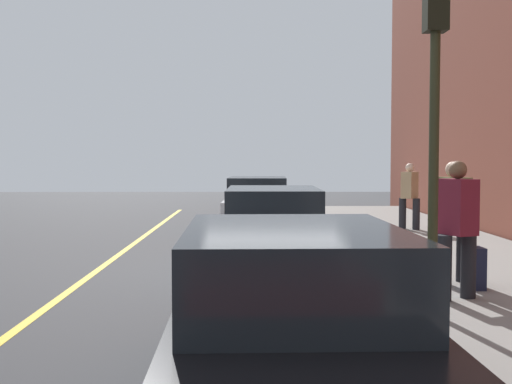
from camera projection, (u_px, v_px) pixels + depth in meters
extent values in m
plane|color=#333335|center=(273.00, 271.00, 11.58)|extent=(56.00, 56.00, 0.00)
cube|color=gray|center=(455.00, 266.00, 11.61)|extent=(28.00, 4.60, 0.15)
cube|color=gold|center=(97.00, 271.00, 11.55)|extent=(28.00, 0.14, 0.01)
cube|color=white|center=(293.00, 233.00, 16.61)|extent=(7.16, 0.56, 0.22)
cylinder|color=black|center=(195.00, 329.00, 6.42)|extent=(0.64, 0.23, 0.64)
cylinder|color=black|center=(361.00, 327.00, 6.48)|extent=(0.64, 0.23, 0.64)
cube|color=black|center=(291.00, 340.00, 5.07)|extent=(4.48, 1.90, 0.64)
cube|color=black|center=(293.00, 267.00, 4.81)|extent=(2.34, 1.65, 0.60)
cylinder|color=black|center=(230.00, 243.00, 13.06)|extent=(0.64, 0.23, 0.64)
cylinder|color=black|center=(312.00, 243.00, 13.06)|extent=(0.64, 0.23, 0.64)
cylinder|color=black|center=(222.00, 266.00, 10.19)|extent=(0.64, 0.23, 0.64)
cylinder|color=black|center=(327.00, 266.00, 10.18)|extent=(0.64, 0.23, 0.64)
cube|color=white|center=(273.00, 238.00, 11.61)|extent=(4.67, 1.86, 0.64)
cube|color=black|center=(273.00, 205.00, 11.35)|extent=(2.44, 1.63, 0.60)
cylinder|color=black|center=(232.00, 214.00, 19.94)|extent=(0.65, 0.24, 0.64)
cylinder|color=black|center=(286.00, 214.00, 19.90)|extent=(0.65, 0.24, 0.64)
cylinder|color=black|center=(225.00, 223.00, 17.12)|extent=(0.65, 0.24, 0.64)
cylinder|color=black|center=(288.00, 223.00, 17.08)|extent=(0.65, 0.24, 0.64)
cube|color=#B7BABF|center=(258.00, 209.00, 18.50)|extent=(4.61, 1.95, 0.64)
cube|color=black|center=(258.00, 188.00, 18.24)|extent=(2.42, 1.68, 0.60)
cylinder|color=black|center=(441.00, 255.00, 9.63)|extent=(0.20, 0.20, 0.86)
cylinder|color=black|center=(463.00, 253.00, 9.78)|extent=(0.20, 0.20, 0.86)
cube|color=brown|center=(453.00, 202.00, 9.66)|extent=(0.57, 0.47, 0.74)
sphere|color=#D8AD8C|center=(453.00, 169.00, 9.64)|extent=(0.24, 0.24, 0.24)
cylinder|color=black|center=(416.00, 214.00, 16.98)|extent=(0.19, 0.19, 0.83)
cylinder|color=black|center=(403.00, 213.00, 17.21)|extent=(0.19, 0.19, 0.83)
cube|color=tan|center=(410.00, 185.00, 17.06)|extent=(0.56, 0.53, 0.71)
sphere|color=beige|center=(410.00, 168.00, 17.03)|extent=(0.23, 0.23, 0.23)
cylinder|color=black|center=(468.00, 266.00, 8.62)|extent=(0.20, 0.20, 0.87)
cylinder|color=black|center=(444.00, 268.00, 8.46)|extent=(0.20, 0.20, 0.87)
cube|color=maroon|center=(457.00, 207.00, 8.50)|extent=(0.58, 0.48, 0.74)
sphere|color=brown|center=(458.00, 170.00, 8.47)|extent=(0.24, 0.24, 0.24)
cylinder|color=#2D2D19|center=(433.00, 175.00, 7.64)|extent=(0.12, 0.12, 3.38)
cube|color=black|center=(436.00, 2.00, 7.53)|extent=(0.26, 0.26, 0.70)
sphere|color=orange|center=(432.00, 6.00, 7.68)|extent=(0.14, 0.14, 0.14)
sphere|color=green|center=(432.00, 24.00, 7.70)|extent=(0.14, 0.14, 0.14)
cube|color=#191E38|center=(475.00, 268.00, 9.22)|extent=(0.34, 0.22, 0.61)
cylinder|color=#4C4C4C|center=(476.00, 235.00, 9.19)|extent=(0.03, 0.03, 0.36)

